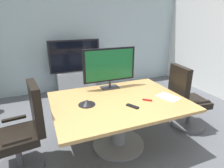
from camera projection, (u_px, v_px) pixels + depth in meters
ground_plane at (119, 155)px, 2.59m from camera, size 7.04×7.04×0.00m
wall_back_glass_partition at (72, 37)px, 4.63m from camera, size 6.04×0.10×2.66m
conference_table at (119, 112)px, 2.63m from camera, size 1.78×1.33×0.73m
office_chair_left at (24, 136)px, 2.25m from camera, size 0.62×0.60×1.09m
office_chair_right at (186, 103)px, 3.11m from camera, size 0.62×0.60×1.09m
tv_monitor at (110, 66)px, 2.90m from camera, size 0.84×0.18×0.64m
wall_display_unit at (76, 75)px, 4.61m from camera, size 1.20×0.36×1.31m
conference_phone at (87, 103)px, 2.42m from camera, size 0.22×0.22×0.07m
remote_control at (132, 106)px, 2.37m from camera, size 0.12×0.17×0.02m
whiteboard_marker at (147, 100)px, 2.54m from camera, size 0.11×0.10×0.02m
paper_notepad at (168, 97)px, 2.65m from camera, size 0.29×0.35×0.01m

